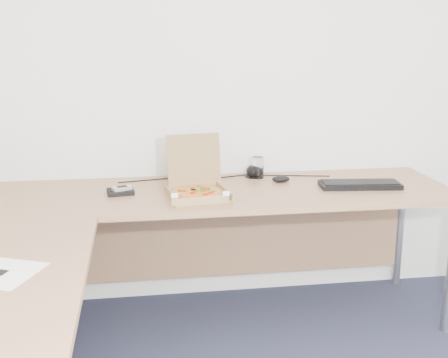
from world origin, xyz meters
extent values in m
cube|color=#9F714E|center=(-0.50, 1.40, 0.71)|extent=(2.50, 0.70, 0.03)
cylinder|color=gray|center=(0.70, 1.70, 0.35)|extent=(0.05, 0.05, 0.70)
cube|color=#9D7B4C|center=(-0.58, 1.29, 0.73)|extent=(0.28, 0.28, 0.01)
cube|color=#9D7B4C|center=(-0.58, 1.45, 0.88)|extent=(0.28, 0.06, 0.28)
cylinder|color=#BC8246|center=(-0.58, 1.29, 0.75)|extent=(0.25, 0.25, 0.02)
cylinder|color=#B33222|center=(-0.58, 1.29, 0.76)|extent=(0.22, 0.22, 0.00)
cylinder|color=silver|center=(-0.21, 1.62, 0.79)|extent=(0.07, 0.07, 0.12)
cube|color=black|center=(0.28, 1.35, 0.74)|extent=(0.43, 0.19, 0.03)
ellipsoid|color=black|center=(-0.10, 1.51, 0.75)|extent=(0.10, 0.07, 0.04)
cube|color=black|center=(-0.96, 1.41, 0.74)|extent=(0.14, 0.12, 0.02)
cube|color=#B2B5BA|center=(-0.95, 1.40, 0.76)|extent=(0.10, 0.08, 0.02)
ellipsoid|color=black|center=(-0.23, 1.65, 0.77)|extent=(0.09, 0.09, 0.08)
camera|label=1|loc=(-0.86, -1.40, 1.51)|focal=45.79mm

